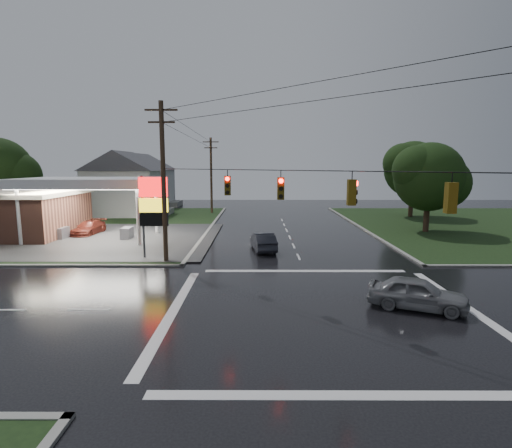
{
  "coord_description": "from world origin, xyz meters",
  "views": [
    {
      "loc": [
        -3.06,
        -17.93,
        6.75
      ],
      "look_at": [
        -3.15,
        7.4,
        3.0
      ],
      "focal_mm": 28.0,
      "sensor_mm": 36.0,
      "label": 1
    }
  ],
  "objects_px": {
    "utility_pole_n": "(211,174)",
    "tree_ne_far": "(414,169)",
    "pylon_sign": "(154,204)",
    "gas_station": "(20,210)",
    "car_crossing": "(417,293)",
    "house_near": "(125,183)",
    "tree_nw_behind": "(0,170)",
    "car_pump": "(89,228)",
    "utility_pole_nw": "(163,180)",
    "car_north": "(263,241)",
    "house_far": "(143,179)",
    "tree_ne_near": "(430,177)"
  },
  "relations": [
    {
      "from": "utility_pole_n",
      "to": "tree_ne_far",
      "type": "bearing_deg",
      "value": -8.55
    },
    {
      "from": "pylon_sign",
      "to": "tree_ne_far",
      "type": "xyz_separation_m",
      "value": [
        27.65,
        23.49,
        2.17
      ]
    },
    {
      "from": "gas_station",
      "to": "car_crossing",
      "type": "height_order",
      "value": "gas_station"
    },
    {
      "from": "house_near",
      "to": "tree_nw_behind",
      "type": "distance_m",
      "value": 14.33
    },
    {
      "from": "gas_station",
      "to": "pylon_sign",
      "type": "height_order",
      "value": "pylon_sign"
    },
    {
      "from": "gas_station",
      "to": "car_crossing",
      "type": "relative_size",
      "value": 5.85
    },
    {
      "from": "car_crossing",
      "to": "car_pump",
      "type": "relative_size",
      "value": 0.96
    },
    {
      "from": "utility_pole_nw",
      "to": "car_north",
      "type": "bearing_deg",
      "value": 28.5
    },
    {
      "from": "pylon_sign",
      "to": "utility_pole_n",
      "type": "bearing_deg",
      "value": 87.92
    },
    {
      "from": "house_near",
      "to": "gas_station",
      "type": "bearing_deg",
      "value": -106.17
    },
    {
      "from": "tree_nw_behind",
      "to": "gas_station",
      "type": "bearing_deg",
      "value": -51.58
    },
    {
      "from": "gas_station",
      "to": "tree_nw_behind",
      "type": "height_order",
      "value": "tree_nw_behind"
    },
    {
      "from": "tree_nw_behind",
      "to": "house_far",
      "type": "bearing_deg",
      "value": 56.56
    },
    {
      "from": "utility_pole_nw",
      "to": "car_crossing",
      "type": "height_order",
      "value": "utility_pole_nw"
    },
    {
      "from": "tree_ne_far",
      "to": "utility_pole_n",
      "type": "bearing_deg",
      "value": 171.45
    },
    {
      "from": "pylon_sign",
      "to": "tree_nw_behind",
      "type": "relative_size",
      "value": 0.6
    },
    {
      "from": "utility_pole_nw",
      "to": "house_near",
      "type": "distance_m",
      "value": 28.9
    },
    {
      "from": "car_north",
      "to": "car_pump",
      "type": "relative_size",
      "value": 0.96
    },
    {
      "from": "tree_nw_behind",
      "to": "car_north",
      "type": "height_order",
      "value": "tree_nw_behind"
    },
    {
      "from": "utility_pole_nw",
      "to": "tree_ne_near",
      "type": "xyz_separation_m",
      "value": [
        23.64,
        12.49,
        -0.16
      ]
    },
    {
      "from": "car_north",
      "to": "car_pump",
      "type": "height_order",
      "value": "car_north"
    },
    {
      "from": "tree_nw_behind",
      "to": "car_pump",
      "type": "bearing_deg",
      "value": -33.52
    },
    {
      "from": "pylon_sign",
      "to": "house_far",
      "type": "bearing_deg",
      "value": 106.98
    },
    {
      "from": "house_far",
      "to": "car_crossing",
      "type": "xyz_separation_m",
      "value": [
        26.45,
        -47.79,
        -3.64
      ]
    },
    {
      "from": "car_north",
      "to": "car_crossing",
      "type": "distance_m",
      "value": 14.84
    },
    {
      "from": "house_far",
      "to": "car_pump",
      "type": "distance_m",
      "value": 27.82
    },
    {
      "from": "house_near",
      "to": "tree_ne_far",
      "type": "xyz_separation_m",
      "value": [
        38.1,
        -2.01,
        1.77
      ]
    },
    {
      "from": "car_crossing",
      "to": "tree_ne_near",
      "type": "bearing_deg",
      "value": -0.64
    },
    {
      "from": "utility_pole_nw",
      "to": "utility_pole_n",
      "type": "bearing_deg",
      "value": 90.0
    },
    {
      "from": "car_crossing",
      "to": "car_pump",
      "type": "distance_m",
      "value": 31.49
    },
    {
      "from": "house_far",
      "to": "tree_ne_far",
      "type": "bearing_deg",
      "value": -19.71
    },
    {
      "from": "house_far",
      "to": "tree_ne_far",
      "type": "distance_m",
      "value": 41.57
    },
    {
      "from": "tree_nw_behind",
      "to": "car_pump",
      "type": "height_order",
      "value": "tree_nw_behind"
    },
    {
      "from": "gas_station",
      "to": "utility_pole_nw",
      "type": "xyz_separation_m",
      "value": [
        16.18,
        -10.2,
        3.17
      ]
    },
    {
      "from": "house_near",
      "to": "tree_nw_behind",
      "type": "relative_size",
      "value": 1.1
    },
    {
      "from": "house_far",
      "to": "tree_nw_behind",
      "type": "bearing_deg",
      "value": -123.44
    },
    {
      "from": "pylon_sign",
      "to": "house_far",
      "type": "relative_size",
      "value": 0.54
    },
    {
      "from": "tree_nw_behind",
      "to": "tree_ne_far",
      "type": "xyz_separation_m",
      "value": [
        50.99,
        4.0,
        -0.0
      ]
    },
    {
      "from": "house_near",
      "to": "house_far",
      "type": "distance_m",
      "value": 12.04
    },
    {
      "from": "tree_ne_near",
      "to": "car_north",
      "type": "relative_size",
      "value": 2.02
    },
    {
      "from": "utility_pole_nw",
      "to": "car_pump",
      "type": "xyz_separation_m",
      "value": [
        -10.06,
        11.03,
        -5.05
      ]
    },
    {
      "from": "tree_ne_near",
      "to": "car_crossing",
      "type": "relative_size",
      "value": 2.01
    },
    {
      "from": "gas_station",
      "to": "utility_pole_n",
      "type": "relative_size",
      "value": 2.5
    },
    {
      "from": "tree_ne_near",
      "to": "tree_ne_far",
      "type": "relative_size",
      "value": 0.92
    },
    {
      "from": "utility_pole_nw",
      "to": "car_crossing",
      "type": "distance_m",
      "value": 17.51
    },
    {
      "from": "pylon_sign",
      "to": "utility_pole_n",
      "type": "relative_size",
      "value": 0.57
    },
    {
      "from": "pylon_sign",
      "to": "gas_station",
      "type": "bearing_deg",
      "value": 148.78
    },
    {
      "from": "house_far",
      "to": "car_north",
      "type": "height_order",
      "value": "house_far"
    },
    {
      "from": "tree_ne_near",
      "to": "utility_pole_n",
      "type": "bearing_deg",
      "value": 145.9
    },
    {
      "from": "house_far",
      "to": "tree_nw_behind",
      "type": "relative_size",
      "value": 1.1
    }
  ]
}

